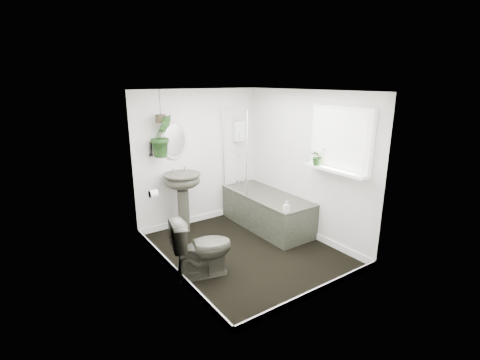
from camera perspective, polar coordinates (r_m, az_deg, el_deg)
floor at (r=5.28m, az=0.94°, el=-11.51°), size 2.30×2.80×0.02m
ceiling at (r=4.68m, az=1.08°, el=14.57°), size 2.30×2.80×0.02m
wall_back at (r=6.02m, az=-6.84°, el=3.66°), size 2.30×0.02×2.30m
wall_front at (r=3.84m, az=13.35°, el=-3.88°), size 2.30×0.02×2.30m
wall_left at (r=4.31m, az=-11.66°, el=-1.61°), size 0.02×2.80×2.30m
wall_right at (r=5.58m, az=10.75°, el=2.51°), size 0.02×2.80×2.30m
skirting at (r=5.25m, az=0.95°, el=-10.93°), size 2.30×2.80×0.10m
bathtub at (r=5.96m, az=4.44°, el=-5.05°), size 0.72×1.72×0.58m
bath_screen at (r=5.87m, az=-0.88°, el=4.76°), size 0.04×0.72×1.40m
shower_box at (r=6.29m, az=-0.15°, el=8.02°), size 0.20×0.10×0.35m
oval_mirror at (r=5.72m, az=-10.77°, el=6.42°), size 0.46×0.03×0.62m
wall_sconce at (r=5.59m, az=-14.43°, el=4.92°), size 0.04×0.04×0.22m
toilet_roll_holder at (r=5.02m, az=-14.04°, el=-2.19°), size 0.11×0.11×0.11m
window_recess at (r=4.98m, az=16.20°, el=6.39°), size 0.08×1.00×0.90m
window_sill at (r=5.01m, az=15.32°, el=1.59°), size 0.18×1.00×0.04m
window_blinds at (r=4.94m, az=15.87°, el=6.35°), size 0.01×0.86×0.76m
toilet at (r=4.52m, az=-6.26°, el=-10.92°), size 0.84×0.61×0.78m
pedestal_sink at (r=5.77m, az=-9.29°, el=-3.71°), size 0.64×0.56×1.00m
sill_plant at (r=5.14m, az=12.64°, el=3.82°), size 0.24×0.21×0.25m
hanging_plant at (r=5.50m, az=-12.70°, el=7.07°), size 0.38×0.32×0.65m
soap_bottle at (r=5.09m, az=7.58°, el=-4.37°), size 0.09×0.09×0.17m
hanging_pot at (r=5.47m, az=-12.87°, el=9.79°), size 0.16×0.16×0.12m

